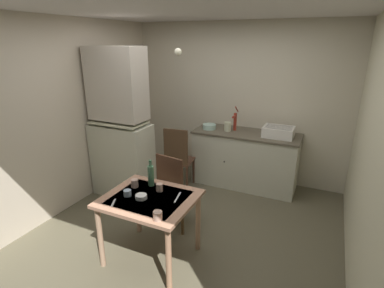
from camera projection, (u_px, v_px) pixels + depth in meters
The scene contains 23 objects.
ground_plane at pixel (188, 230), 3.74m from camera, with size 4.71×4.71×0.00m, color brown.
wall_back at pixel (238, 102), 4.96m from camera, with size 3.64×0.10×2.54m, color beige.
wall_left at pixel (67, 116), 4.06m from camera, with size 0.10×3.81×2.54m, color beige.
wall_right at pixel (376, 159), 2.60m from camera, with size 0.10×3.81×2.54m, color beige.
ceiling_slab at pixel (187, 3), 2.90m from camera, with size 3.64×3.81×0.10m, color silver.
hutch_cabinet at pixel (120, 129), 4.35m from camera, with size 0.86×0.48×2.17m.
counter_cabinet at pixel (245, 159), 4.80m from camera, with size 1.64×0.64×0.88m.
sink_basin at pixel (278, 132), 4.44m from camera, with size 0.44×0.34×0.15m.
hand_pump at pixel (235, 120), 4.72m from camera, with size 0.05×0.27×0.39m.
mixing_bowl_counter at pixel (209, 127), 4.84m from camera, with size 0.21×0.21×0.08m, color #ADD1C1.
stoneware_crock at pixel (228, 127), 4.72m from camera, with size 0.11×0.11×0.15m, color beige.
dining_table at pixel (150, 206), 3.08m from camera, with size 0.92×0.79×0.73m.
chair_far_side at pixel (175, 190), 3.66m from camera, with size 0.46×0.46×0.98m.
chair_by_counter at pixel (178, 157), 4.65m from camera, with size 0.45×0.45×1.01m.
serving_bowl_wide at pixel (141, 197), 3.01m from camera, with size 0.12×0.12×0.04m, color white.
teacup_mint at pixel (159, 187), 3.16m from camera, with size 0.07×0.07×0.08m, color tan.
teacup_cream at pixel (158, 216), 2.65m from camera, with size 0.08×0.08×0.08m, color tan.
mug_tall at pixel (135, 183), 3.25m from camera, with size 0.08×0.08×0.09m, color tan.
mug_dark at pixel (127, 193), 3.07m from camera, with size 0.08×0.08×0.06m, color #9EB2C6.
glass_bottle at pixel (151, 175), 3.26m from camera, with size 0.07×0.07×0.30m.
table_knife at pixel (178, 197), 3.04m from camera, with size 0.22×0.02×0.01m, color silver.
teaspoon_near_bowl at pixel (113, 203), 2.94m from camera, with size 0.14×0.02×0.01m, color beige.
pendant_bulb at pixel (178, 52), 3.27m from camera, with size 0.08×0.08×0.08m, color #F9EFCC.
Camera 1 is at (1.39, -2.87, 2.24)m, focal length 28.02 mm.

